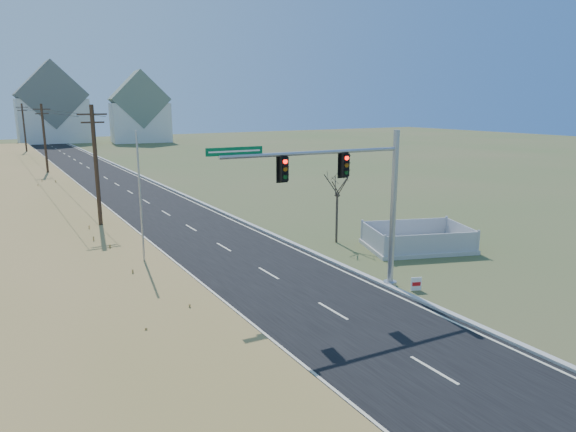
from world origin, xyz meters
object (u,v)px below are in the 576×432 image
object	(u,v)px
open_sign	(416,284)
flagpole	(142,226)
bare_tree	(337,183)
traffic_signal_mast	(362,197)
fence_enclosure	(417,244)

from	to	relation	value
open_sign	flagpole	world-z (taller)	flagpole
flagpole	bare_tree	world-z (taller)	flagpole
traffic_signal_mast	open_sign	world-z (taller)	traffic_signal_mast
flagpole	bare_tree	xyz separation A→B (m)	(13.20, 1.68, 0.88)
traffic_signal_mast	flagpole	size ratio (longest dim) A/B	1.26
bare_tree	open_sign	bearing A→B (deg)	-101.58
open_sign	flagpole	size ratio (longest dim) A/B	0.09
fence_enclosure	open_sign	size ratio (longest dim) A/B	10.94
flagpole	fence_enclosure	bearing A→B (deg)	-7.16
fence_enclosure	traffic_signal_mast	bearing A→B (deg)	-132.86
fence_enclosure	flagpole	bearing A→B (deg)	-167.64
traffic_signal_mast	bare_tree	bearing A→B (deg)	64.55
traffic_signal_mast	bare_tree	distance (m)	9.15
flagpole	bare_tree	distance (m)	13.33
traffic_signal_mast	fence_enclosure	xyz separation A→B (m)	(8.01, 4.19, -4.47)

